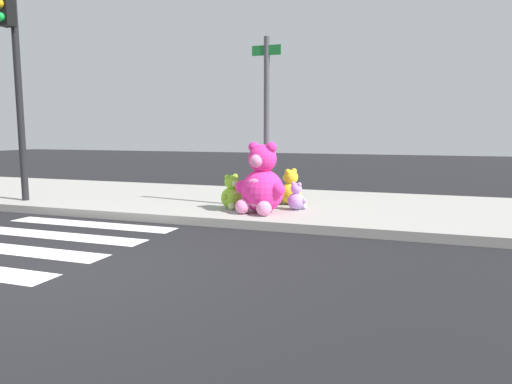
{
  "coord_description": "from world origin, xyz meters",
  "views": [
    {
      "loc": [
        3.76,
        -4.06,
        1.6
      ],
      "look_at": [
        1.07,
        3.6,
        0.55
      ],
      "focal_mm": 32.68,
      "sensor_mm": 36.0,
      "label": 1
    }
  ],
  "objects_px": {
    "traffic_light": "(13,56)",
    "plush_lavender": "(297,199)",
    "plush_lime": "(232,195)",
    "plush_yellow": "(290,190)",
    "plush_tan": "(263,191)",
    "sign_pole": "(267,119)",
    "plush_pink_large": "(261,185)"
  },
  "relations": [
    {
      "from": "plush_tan",
      "to": "plush_lavender",
      "type": "bearing_deg",
      "value": -42.92
    },
    {
      "from": "plush_lavender",
      "to": "plush_pink_large",
      "type": "bearing_deg",
      "value": -135.39
    },
    {
      "from": "plush_pink_large",
      "to": "plush_tan",
      "type": "relative_size",
      "value": 2.38
    },
    {
      "from": "plush_yellow",
      "to": "plush_tan",
      "type": "relative_size",
      "value": 1.35
    },
    {
      "from": "plush_lavender",
      "to": "plush_tan",
      "type": "height_order",
      "value": "plush_tan"
    },
    {
      "from": "traffic_light",
      "to": "plush_tan",
      "type": "height_order",
      "value": "traffic_light"
    },
    {
      "from": "plush_lime",
      "to": "sign_pole",
      "type": "bearing_deg",
      "value": 29.33
    },
    {
      "from": "plush_pink_large",
      "to": "plush_lavender",
      "type": "bearing_deg",
      "value": 44.61
    },
    {
      "from": "sign_pole",
      "to": "plush_lavender",
      "type": "xyz_separation_m",
      "value": [
        0.62,
        -0.07,
        -1.49
      ]
    },
    {
      "from": "plush_pink_large",
      "to": "plush_yellow",
      "type": "bearing_deg",
      "value": 78.3
    },
    {
      "from": "plush_tan",
      "to": "plush_pink_large",
      "type": "bearing_deg",
      "value": -72.92
    },
    {
      "from": "sign_pole",
      "to": "plush_lavender",
      "type": "height_order",
      "value": "sign_pole"
    },
    {
      "from": "plush_pink_large",
      "to": "plush_yellow",
      "type": "height_order",
      "value": "plush_pink_large"
    },
    {
      "from": "sign_pole",
      "to": "plush_tan",
      "type": "height_order",
      "value": "sign_pole"
    },
    {
      "from": "sign_pole",
      "to": "plush_lime",
      "type": "bearing_deg",
      "value": -150.67
    },
    {
      "from": "plush_pink_large",
      "to": "plush_tan",
      "type": "bearing_deg",
      "value": 107.08
    },
    {
      "from": "plush_yellow",
      "to": "plush_lavender",
      "type": "height_order",
      "value": "plush_yellow"
    },
    {
      "from": "plush_pink_large",
      "to": "plush_tan",
      "type": "xyz_separation_m",
      "value": [
        -0.43,
        1.41,
        -0.3
      ]
    },
    {
      "from": "plush_lime",
      "to": "plush_tan",
      "type": "distance_m",
      "value": 1.17
    },
    {
      "from": "plush_lime",
      "to": "plush_lavender",
      "type": "xyz_separation_m",
      "value": [
        1.2,
        0.26,
        -0.05
      ]
    },
    {
      "from": "traffic_light",
      "to": "plush_tan",
      "type": "xyz_separation_m",
      "value": [
        4.82,
        1.72,
        -2.76
      ]
    },
    {
      "from": "plush_lavender",
      "to": "plush_tan",
      "type": "distance_m",
      "value": 1.31
    },
    {
      "from": "plush_lime",
      "to": "plush_tan",
      "type": "xyz_separation_m",
      "value": [
        0.24,
        1.15,
        -0.05
      ]
    },
    {
      "from": "sign_pole",
      "to": "plush_yellow",
      "type": "height_order",
      "value": "sign_pole"
    },
    {
      "from": "sign_pole",
      "to": "plush_lavender",
      "type": "bearing_deg",
      "value": -6.37
    },
    {
      "from": "plush_yellow",
      "to": "plush_tan",
      "type": "bearing_deg",
      "value": 155.92
    },
    {
      "from": "plush_lime",
      "to": "plush_yellow",
      "type": "relative_size",
      "value": 0.91
    },
    {
      "from": "traffic_light",
      "to": "plush_lavender",
      "type": "distance_m",
      "value": 6.46
    },
    {
      "from": "traffic_light",
      "to": "plush_yellow",
      "type": "distance_m",
      "value": 6.27
    },
    {
      "from": "sign_pole",
      "to": "plush_tan",
      "type": "distance_m",
      "value": 1.73
    },
    {
      "from": "traffic_light",
      "to": "plush_lavender",
      "type": "xyz_separation_m",
      "value": [
        5.78,
        0.83,
        -2.77
      ]
    },
    {
      "from": "sign_pole",
      "to": "traffic_light",
      "type": "distance_m",
      "value": 5.39
    }
  ]
}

